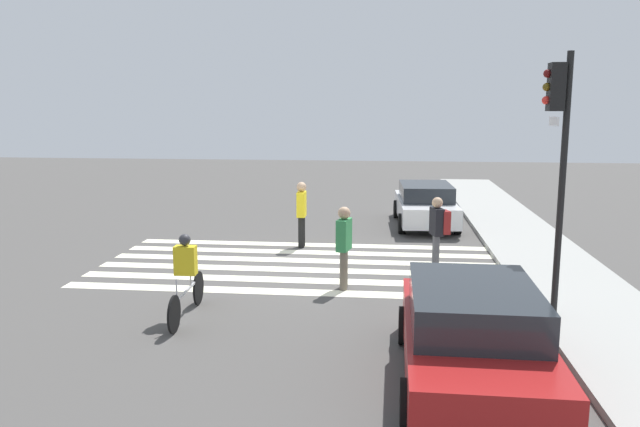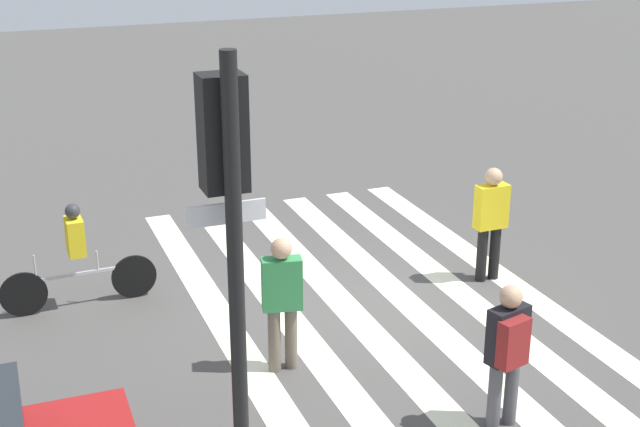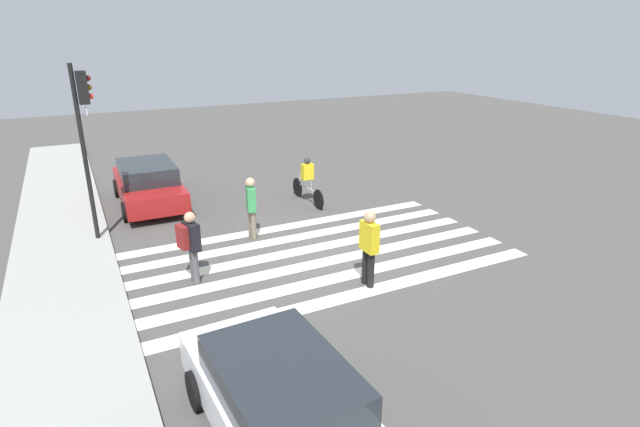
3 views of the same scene
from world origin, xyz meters
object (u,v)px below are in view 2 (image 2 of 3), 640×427
cyclist_mid_street (77,253)px  pedestrian_adult_blue_shirt (491,218)px  pedestrian_child_with_backpack (508,347)px  pedestrian_adult_tall_backpack (282,297)px  traffic_light (231,252)px

cyclist_mid_street → pedestrian_adult_blue_shirt: bearing=165.9°
pedestrian_child_with_backpack → pedestrian_adult_blue_shirt: size_ratio=0.96×
pedestrian_adult_tall_backpack → pedestrian_adult_blue_shirt: 4.23m
pedestrian_adult_tall_backpack → cyclist_mid_street: 3.61m
pedestrian_adult_blue_shirt → cyclist_mid_street: pedestrian_adult_blue_shirt is taller
pedestrian_adult_tall_backpack → cyclist_mid_street: size_ratio=0.80×
pedestrian_adult_blue_shirt → cyclist_mid_street: bearing=166.2°
pedestrian_adult_blue_shirt → cyclist_mid_street: (6.19, -1.36, -0.19)m
traffic_light → cyclist_mid_street: (0.51, -6.76, -2.58)m
cyclist_mid_street → traffic_light: bearing=92.6°
pedestrian_adult_tall_backpack → traffic_light: bearing=-101.2°
pedestrian_child_with_backpack → cyclist_mid_street: bearing=115.1°
pedestrian_adult_blue_shirt → cyclist_mid_street: 6.34m
pedestrian_child_with_backpack → pedestrian_adult_blue_shirt: pedestrian_adult_blue_shirt is taller
cyclist_mid_street → pedestrian_child_with_backpack: bearing=128.0°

